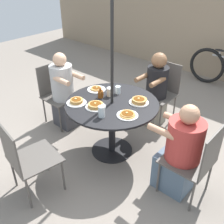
# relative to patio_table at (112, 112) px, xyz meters

# --- Properties ---
(ground_plane) EXTENTS (12.00, 12.00, 0.00)m
(ground_plane) POSITION_rel_patio_table_xyz_m (0.00, 0.00, -0.61)
(ground_plane) COLOR gray
(back_fence) EXTENTS (10.00, 0.06, 2.00)m
(back_fence) POSITION_rel_patio_table_xyz_m (0.00, 3.32, 0.39)
(back_fence) COLOR gray
(back_fence) RESTS_ON ground
(patio_table) EXTENTS (1.16, 1.16, 0.75)m
(patio_table) POSITION_rel_patio_table_xyz_m (0.00, 0.00, 0.00)
(patio_table) COLOR black
(patio_table) RESTS_ON ground
(umbrella_pole) EXTENTS (0.04, 0.04, 2.29)m
(umbrella_pole) POSITION_rel_patio_table_xyz_m (0.00, 0.00, 0.53)
(umbrella_pole) COLOR black
(umbrella_pole) RESTS_ON ground
(patio_chair_north) EXTENTS (0.48, 0.48, 0.92)m
(patio_chair_north) POSITION_rel_patio_table_xyz_m (0.02, 1.17, -0.09)
(patio_chair_north) COLOR #514C47
(patio_chair_north) RESTS_ON ground
(diner_north) EXTENTS (0.33, 0.52, 1.14)m
(diner_north) POSITION_rel_patio_table_xyz_m (0.01, 0.98, -0.08)
(diner_north) COLOR gray
(diner_north) RESTS_ON ground
(patio_chair_east) EXTENTS (0.49, 0.49, 0.92)m
(patio_chair_east) POSITION_rel_patio_table_xyz_m (-1.17, 0.04, -0.09)
(patio_chair_east) COLOR #514C47
(patio_chair_east) RESTS_ON ground
(diner_east) EXTENTS (0.51, 0.35, 1.15)m
(diner_east) POSITION_rel_patio_table_xyz_m (-0.98, 0.03, -0.08)
(diner_east) COLOR #3D3D42
(diner_east) RESTS_ON ground
(patio_chair_south) EXTENTS (0.55, 0.55, 0.92)m
(patio_chair_south) POSITION_rel_patio_table_xyz_m (-0.19, -1.15, -0.09)
(patio_chair_south) COLOR #514C47
(patio_chair_south) RESTS_ON ground
(patio_chair_west) EXTENTS (0.48, 0.48, 0.92)m
(patio_chair_west) POSITION_rel_patio_table_xyz_m (1.17, -0.01, -0.09)
(patio_chair_west) COLOR #514C47
(patio_chair_west) RESTS_ON ground
(diner_west) EXTENTS (0.54, 0.38, 1.09)m
(diner_west) POSITION_rel_patio_table_xyz_m (0.98, -0.01, -0.13)
(diner_west) COLOR slate
(diner_west) RESTS_ON ground
(pancake_plate_a) EXTENTS (0.25, 0.25, 0.06)m
(pancake_plate_a) POSITION_rel_patio_table_xyz_m (-0.07, -0.22, 0.16)
(pancake_plate_a) COLOR white
(pancake_plate_a) RESTS_ON patio_table
(pancake_plate_b) EXTENTS (0.25, 0.25, 0.07)m
(pancake_plate_b) POSITION_rel_patio_table_xyz_m (0.25, 0.21, 0.16)
(pancake_plate_b) COLOR white
(pancake_plate_b) RESTS_ON patio_table
(pancake_plate_c) EXTENTS (0.25, 0.25, 0.04)m
(pancake_plate_c) POSITION_rel_patio_table_xyz_m (0.33, -0.11, 0.15)
(pancake_plate_c) COLOR white
(pancake_plate_c) RESTS_ON patio_table
(pancake_plate_d) EXTENTS (0.25, 0.25, 0.04)m
(pancake_plate_d) POSITION_rel_patio_table_xyz_m (-0.40, 0.13, 0.15)
(pancake_plate_d) COLOR white
(pancake_plate_d) RESTS_ON patio_table
(pancake_plate_e) EXTENTS (0.25, 0.25, 0.06)m
(pancake_plate_e) POSITION_rel_patio_table_xyz_m (-0.32, -0.29, 0.16)
(pancake_plate_e) COLOR white
(pancake_plate_e) RESTS_ON patio_table
(syrup_bottle) EXTENTS (0.09, 0.07, 0.13)m
(syrup_bottle) POSITION_rel_patio_table_xyz_m (-0.20, 0.01, 0.19)
(syrup_bottle) COLOR brown
(syrup_bottle) RESTS_ON patio_table
(coffee_cup) EXTENTS (0.08, 0.08, 0.11)m
(coffee_cup) POSITION_rel_patio_table_xyz_m (-0.14, 0.12, 0.19)
(coffee_cup) COLOR beige
(coffee_cup) RESTS_ON patio_table
(drinking_glass_a) EXTENTS (0.07, 0.07, 0.10)m
(drinking_glass_a) POSITION_rel_patio_table_xyz_m (-0.11, 0.24, 0.19)
(drinking_glass_a) COLOR silver
(drinking_glass_a) RESTS_ON patio_table
(drinking_glass_b) EXTENTS (0.08, 0.08, 0.13)m
(drinking_glass_b) POSITION_rel_patio_table_xyz_m (0.13, -0.32, 0.20)
(drinking_glass_b) COLOR silver
(drinking_glass_b) RESTS_ON patio_table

